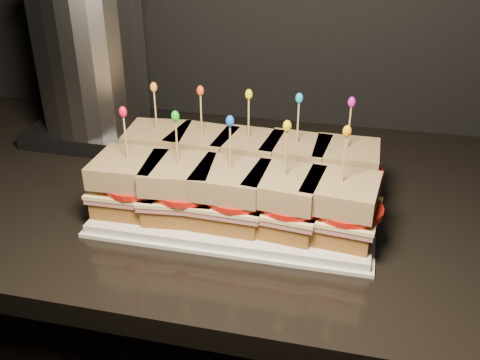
# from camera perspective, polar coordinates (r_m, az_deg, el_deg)

# --- Properties ---
(granite_slab) EXTENTS (2.33, 0.71, 0.04)m
(granite_slab) POSITION_cam_1_polar(r_m,az_deg,el_deg) (0.94, 17.52, -3.66)
(granite_slab) COLOR black
(granite_slab) RESTS_ON cabinet
(platter) EXTENTS (0.42, 0.26, 0.02)m
(platter) POSITION_cam_1_polar(r_m,az_deg,el_deg) (0.88, 0.00, -2.67)
(platter) COLOR white
(platter) RESTS_ON granite_slab
(platter_rim) EXTENTS (0.44, 0.27, 0.01)m
(platter_rim) POSITION_cam_1_polar(r_m,az_deg,el_deg) (0.88, 0.00, -3.01)
(platter_rim) COLOR white
(platter_rim) RESTS_ON granite_slab
(sandwich_0_bread_bot) EXTENTS (0.11, 0.11, 0.03)m
(sandwich_0_bread_bot) POSITION_cam_1_polar(r_m,az_deg,el_deg) (0.96, -8.55, 1.42)
(sandwich_0_bread_bot) COLOR brown
(sandwich_0_bread_bot) RESTS_ON platter
(sandwich_0_ham) EXTENTS (0.12, 0.12, 0.01)m
(sandwich_0_ham) POSITION_cam_1_polar(r_m,az_deg,el_deg) (0.95, -8.63, 2.39)
(sandwich_0_ham) COLOR #BA5755
(sandwich_0_ham) RESTS_ON sandwich_0_bread_bot
(sandwich_0_cheese) EXTENTS (0.12, 0.12, 0.01)m
(sandwich_0_cheese) POSITION_cam_1_polar(r_m,az_deg,el_deg) (0.95, -8.66, 2.77)
(sandwich_0_cheese) COLOR #FBED9D
(sandwich_0_cheese) RESTS_ON sandwich_0_ham
(sandwich_0_tomato) EXTENTS (0.10, 0.10, 0.01)m
(sandwich_0_tomato) POSITION_cam_1_polar(r_m,az_deg,el_deg) (0.94, -8.14, 2.97)
(sandwich_0_tomato) COLOR red
(sandwich_0_tomato) RESTS_ON sandwich_0_cheese
(sandwich_0_bread_top) EXTENTS (0.11, 0.11, 0.03)m
(sandwich_0_bread_top) POSITION_cam_1_polar(r_m,az_deg,el_deg) (0.94, -8.78, 4.39)
(sandwich_0_bread_top) COLOR #54300F
(sandwich_0_bread_top) RESTS_ON sandwich_0_tomato
(sandwich_0_pick) EXTENTS (0.00, 0.00, 0.09)m
(sandwich_0_pick) POSITION_cam_1_polar(r_m,az_deg,el_deg) (0.92, -8.99, 7.10)
(sandwich_0_pick) COLOR tan
(sandwich_0_pick) RESTS_ON sandwich_0_bread_top
(sandwich_0_frill) EXTENTS (0.01, 0.01, 0.02)m
(sandwich_0_frill) POSITION_cam_1_polar(r_m,az_deg,el_deg) (0.91, -9.20, 9.76)
(sandwich_0_frill) COLOR orange
(sandwich_0_frill) RESTS_ON sandwich_0_pick
(sandwich_1_bread_bot) EXTENTS (0.11, 0.11, 0.03)m
(sandwich_1_bread_bot) POSITION_cam_1_polar(r_m,az_deg,el_deg) (0.94, -3.95, 0.93)
(sandwich_1_bread_bot) COLOR brown
(sandwich_1_bread_bot) RESTS_ON platter
(sandwich_1_ham) EXTENTS (0.12, 0.12, 0.01)m
(sandwich_1_ham) POSITION_cam_1_polar(r_m,az_deg,el_deg) (0.93, -3.98, 1.92)
(sandwich_1_ham) COLOR #BA5755
(sandwich_1_ham) RESTS_ON sandwich_1_bread_bot
(sandwich_1_cheese) EXTENTS (0.12, 0.12, 0.01)m
(sandwich_1_cheese) POSITION_cam_1_polar(r_m,az_deg,el_deg) (0.93, -4.00, 2.31)
(sandwich_1_cheese) COLOR #FBED9D
(sandwich_1_cheese) RESTS_ON sandwich_1_ham
(sandwich_1_tomato) EXTENTS (0.10, 0.10, 0.01)m
(sandwich_1_tomato) POSITION_cam_1_polar(r_m,az_deg,el_deg) (0.91, -3.40, 2.51)
(sandwich_1_tomato) COLOR red
(sandwich_1_tomato) RESTS_ON sandwich_1_cheese
(sandwich_1_bread_top) EXTENTS (0.11, 0.11, 0.03)m
(sandwich_1_bread_top) POSITION_cam_1_polar(r_m,az_deg,el_deg) (0.91, -4.06, 3.98)
(sandwich_1_bread_top) COLOR #54300F
(sandwich_1_bread_top) RESTS_ON sandwich_1_tomato
(sandwich_1_pick) EXTENTS (0.00, 0.00, 0.09)m
(sandwich_1_pick) POSITION_cam_1_polar(r_m,az_deg,el_deg) (0.90, -4.16, 6.75)
(sandwich_1_pick) COLOR tan
(sandwich_1_pick) RESTS_ON sandwich_1_bread_top
(sandwich_1_frill) EXTENTS (0.01, 0.01, 0.02)m
(sandwich_1_frill) POSITION_cam_1_polar(r_m,az_deg,el_deg) (0.88, -4.26, 9.49)
(sandwich_1_frill) COLOR #E84C12
(sandwich_1_frill) RESTS_ON sandwich_1_pick
(sandwich_2_bread_bot) EXTENTS (0.11, 0.11, 0.03)m
(sandwich_2_bread_bot) POSITION_cam_1_polar(r_m,az_deg,el_deg) (0.92, 0.88, 0.41)
(sandwich_2_bread_bot) COLOR brown
(sandwich_2_bread_bot) RESTS_ON platter
(sandwich_2_ham) EXTENTS (0.12, 0.11, 0.01)m
(sandwich_2_ham) POSITION_cam_1_polar(r_m,az_deg,el_deg) (0.91, 0.88, 1.42)
(sandwich_2_ham) COLOR #BA5755
(sandwich_2_ham) RESTS_ON sandwich_2_bread_bot
(sandwich_2_cheese) EXTENTS (0.12, 0.11, 0.01)m
(sandwich_2_cheese) POSITION_cam_1_polar(r_m,az_deg,el_deg) (0.91, 0.89, 1.81)
(sandwich_2_cheese) COLOR #FBED9D
(sandwich_2_cheese) RESTS_ON sandwich_2_ham
(sandwich_2_tomato) EXTENTS (0.10, 0.10, 0.01)m
(sandwich_2_tomato) POSITION_cam_1_polar(r_m,az_deg,el_deg) (0.90, 1.56, 2.01)
(sandwich_2_tomato) COLOR red
(sandwich_2_tomato) RESTS_ON sandwich_2_cheese
(sandwich_2_bread_top) EXTENTS (0.11, 0.11, 0.03)m
(sandwich_2_bread_top) POSITION_cam_1_polar(r_m,az_deg,el_deg) (0.89, 0.90, 3.51)
(sandwich_2_bread_top) COLOR #54300F
(sandwich_2_bread_top) RESTS_ON sandwich_2_tomato
(sandwich_2_pick) EXTENTS (0.00, 0.00, 0.09)m
(sandwich_2_pick) POSITION_cam_1_polar(r_m,az_deg,el_deg) (0.88, 0.92, 6.34)
(sandwich_2_pick) COLOR tan
(sandwich_2_pick) RESTS_ON sandwich_2_bread_top
(sandwich_2_frill) EXTENTS (0.01, 0.01, 0.02)m
(sandwich_2_frill) POSITION_cam_1_polar(r_m,az_deg,el_deg) (0.86, 0.95, 9.13)
(sandwich_2_frill) COLOR #EAF803
(sandwich_2_frill) RESTS_ON sandwich_2_pick
(sandwich_3_bread_bot) EXTENTS (0.11, 0.11, 0.03)m
(sandwich_3_bread_bot) POSITION_cam_1_polar(r_m,az_deg,el_deg) (0.91, 5.87, -0.13)
(sandwich_3_bread_bot) COLOR brown
(sandwich_3_bread_bot) RESTS_ON platter
(sandwich_3_ham) EXTENTS (0.12, 0.12, 0.01)m
(sandwich_3_ham) POSITION_cam_1_polar(r_m,az_deg,el_deg) (0.90, 5.92, 0.88)
(sandwich_3_ham) COLOR #BA5755
(sandwich_3_ham) RESTS_ON sandwich_3_bread_bot
(sandwich_3_cheese) EXTENTS (0.12, 0.12, 0.01)m
(sandwich_3_cheese) POSITION_cam_1_polar(r_m,az_deg,el_deg) (0.89, 5.94, 1.29)
(sandwich_3_cheese) COLOR #FBED9D
(sandwich_3_cheese) RESTS_ON sandwich_3_ham
(sandwich_3_tomato) EXTENTS (0.10, 0.10, 0.01)m
(sandwich_3_tomato) POSITION_cam_1_polar(r_m,az_deg,el_deg) (0.88, 6.68, 1.47)
(sandwich_3_tomato) COLOR red
(sandwich_3_tomato) RESTS_ON sandwich_3_cheese
(sandwich_3_bread_top) EXTENTS (0.11, 0.11, 0.03)m
(sandwich_3_bread_top) POSITION_cam_1_polar(r_m,az_deg,el_deg) (0.88, 6.03, 3.00)
(sandwich_3_bread_top) COLOR #54300F
(sandwich_3_bread_top) RESTS_ON sandwich_3_tomato
(sandwich_3_pick) EXTENTS (0.00, 0.00, 0.09)m
(sandwich_3_pick) POSITION_cam_1_polar(r_m,az_deg,el_deg) (0.86, 6.19, 5.85)
(sandwich_3_pick) COLOR tan
(sandwich_3_pick) RESTS_ON sandwich_3_bread_top
(sandwich_3_frill) EXTENTS (0.01, 0.01, 0.02)m
(sandwich_3_frill) POSITION_cam_1_polar(r_m,az_deg,el_deg) (0.85, 6.34, 8.68)
(sandwich_3_frill) COLOR #0D9BC0
(sandwich_3_frill) RESTS_ON sandwich_3_pick
(sandwich_4_bread_bot) EXTENTS (0.10, 0.10, 0.03)m
(sandwich_4_bread_bot) POSITION_cam_1_polar(r_m,az_deg,el_deg) (0.90, 10.95, -0.68)
(sandwich_4_bread_bot) COLOR brown
(sandwich_4_bread_bot) RESTS_ON platter
(sandwich_4_ham) EXTENTS (0.11, 0.11, 0.01)m
(sandwich_4_ham) POSITION_cam_1_polar(r_m,az_deg,el_deg) (0.89, 11.05, 0.34)
(sandwich_4_ham) COLOR #BA5755
(sandwich_4_ham) RESTS_ON sandwich_4_bread_bot
(sandwich_4_cheese) EXTENTS (0.11, 0.11, 0.01)m
(sandwich_4_cheese) POSITION_cam_1_polar(r_m,az_deg,el_deg) (0.89, 11.09, 0.74)
(sandwich_4_cheese) COLOR #FBED9D
(sandwich_4_cheese) RESTS_ON sandwich_4_ham
(sandwich_4_tomato) EXTENTS (0.10, 0.10, 0.01)m
(sandwich_4_tomato) POSITION_cam_1_polar(r_m,az_deg,el_deg) (0.88, 11.89, 0.92)
(sandwich_4_tomato) COLOR red
(sandwich_4_tomato) RESTS_ON sandwich_4_cheese
(sandwich_4_bread_top) EXTENTS (0.10, 0.10, 0.03)m
(sandwich_4_bread_top) POSITION_cam_1_polar(r_m,az_deg,el_deg) (0.88, 11.26, 2.45)
(sandwich_4_bread_top) COLOR #54300F
(sandwich_4_bread_top) RESTS_ON sandwich_4_tomato
(sandwich_4_pick) EXTENTS (0.00, 0.00, 0.09)m
(sandwich_4_pick) POSITION_cam_1_polar(r_m,az_deg,el_deg) (0.86, 11.55, 5.31)
(sandwich_4_pick) COLOR tan
(sandwich_4_pick) RESTS_ON sandwich_4_bread_top
(sandwich_4_frill) EXTENTS (0.01, 0.01, 0.02)m
(sandwich_4_frill) POSITION_cam_1_polar(r_m,az_deg,el_deg) (0.84, 11.83, 8.14)
(sandwich_4_frill) COLOR #C612A7
(sandwich_4_frill) RESTS_ON sandwich_4_pick
(sandwich_5_bread_bot) EXTENTS (0.10, 0.10, 0.03)m
(sandwich_5_bread_bot) POSITION_cam_1_polar(r_m,az_deg,el_deg) (0.86, -11.43, -2.02)
(sandwich_5_bread_bot) COLOR brown
(sandwich_5_bread_bot) RESTS_ON platter
(sandwich_5_ham) EXTENTS (0.11, 0.11, 0.01)m
(sandwich_5_ham) POSITION_cam_1_polar(r_m,az_deg,el_deg) (0.86, -11.54, -0.98)
(sandwich_5_ham) COLOR #BA5755
(sandwich_5_ham) RESTS_ON sandwich_5_bread_bot
(sandwich_5_cheese) EXTENTS (0.11, 0.11, 0.01)m
(sandwich_5_cheese) POSITION_cam_1_polar(r_m,az_deg,el_deg) (0.85, -11.58, -0.56)
(sandwich_5_cheese) COLOR #FBED9D
(sandwich_5_cheese) RESTS_ON sandwich_5_ham
(sandwich_5_tomato) EXTENTS (0.10, 0.10, 0.01)m
(sandwich_5_tomato) POSITION_cam_1_polar(r_m,az_deg,el_deg) (0.84, -11.05, -0.39)
(sandwich_5_tomato) COLOR red
(sandwich_5_tomato) RESTS_ON sandwich_5_cheese
(sandwich_5_bread_top) EXTENTS (0.10, 0.10, 0.03)m
(sandwich_5_bread_top) POSITION_cam_1_polar(r_m,az_deg,el_deg) (0.84, -11.77, 1.20)
(sandwich_5_bread_top) COLOR #54300F
(sandwich_5_bread_top) RESTS_ON sandwich_5_tomato
(sandwich_5_pick) EXTENTS (0.00, 0.00, 0.09)m
(sandwich_5_pick) POSITION_cam_1_polar(r_m,az_deg,el_deg) (0.82, -12.08, 4.17)
(sandwich_5_pick) COLOR tan
(sandwich_5_pick) RESTS_ON sandwich_5_bread_top
(sandwich_5_frill) EXTENTS (0.01, 0.01, 0.02)m
(sandwich_5_frill) POSITION_cam_1_polar(r_m,az_deg,el_deg) (0.80, -12.39, 7.12)
(sandwich_5_frill) COLOR red
(sandwich_5_frill) RESTS_ON sandwich_5_pick
(sandwich_6_bread_bot) EXTENTS (0.11, 0.11, 0.03)m
(sandwich_6_bread_bot) POSITION_cam_1_polar(r_m,az_deg,el_deg) (0.84, -6.37, -2.68)
(sandwich_6_bread_bot) COLOR brown
(sandwich_6_bread_bot) RESTS_ON platter
(sandwich_6_ham) EXTENTS (0.12, 0.12, 0.01)m
(sandwich_6_ham) POSITION_cam_1_polar(r_m,az_deg,el_deg) (0.83, -6.43, -1.61)
(sandwich_6_ham) COLOR #BA5755
(sandwich_6_ham) RESTS_ON sandwich_6_bread_bot
(sandwich_6_cheese) EXTENTS (0.12, 0.12, 0.01)m
(sandwich_6_cheese) POSITION_cam_1_polar(r_m,az_deg,el_deg) (0.82, -6.45, -1.18)
(sandwich_6_cheese) COLOR #FBED9D
(sandwich_6_cheese) RESTS_ON sandwich_6_ham
(sandwich_6_tomato) EXTENTS (0.10, 0.10, 0.01)m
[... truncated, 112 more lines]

